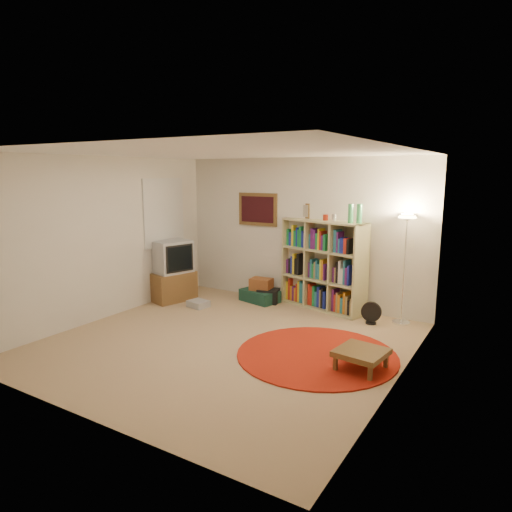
% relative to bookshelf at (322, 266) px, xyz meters
% --- Properties ---
extents(room, '(4.54, 4.54, 2.54)m').
position_rel_bookshelf_xyz_m(room, '(-0.51, -2.10, 0.54)').
color(room, tan).
rests_on(room, ground).
extents(bookshelf, '(1.54, 0.78, 1.78)m').
position_rel_bookshelf_xyz_m(bookshelf, '(0.00, 0.00, 0.00)').
color(bookshelf, tan).
rests_on(bookshelf, ground).
extents(floor_lamp, '(0.33, 0.33, 1.67)m').
position_rel_bookshelf_xyz_m(floor_lamp, '(1.35, -0.12, 0.67)').
color(floor_lamp, white).
rests_on(floor_lamp, ground).
extents(floor_fan, '(0.31, 0.18, 0.34)m').
position_rel_bookshelf_xyz_m(floor_fan, '(0.97, -0.40, -0.55)').
color(floor_fan, black).
rests_on(floor_fan, ground).
extents(tv_stand, '(0.70, 0.85, 1.08)m').
position_rel_bookshelf_xyz_m(tv_stand, '(-2.46, -0.94, -0.20)').
color(tv_stand, brown).
rests_on(tv_stand, ground).
extents(dvd_box, '(0.37, 0.33, 0.11)m').
position_rel_bookshelf_xyz_m(dvd_box, '(-1.81, -1.04, -0.66)').
color(dvd_box, '#AAABAF').
rests_on(dvd_box, ground).
extents(suitcase, '(0.73, 0.56, 0.21)m').
position_rel_bookshelf_xyz_m(suitcase, '(-1.08, -0.22, -0.61)').
color(suitcase, '#13362A').
rests_on(suitcase, ground).
extents(wicker_basket, '(0.39, 0.29, 0.21)m').
position_rel_bookshelf_xyz_m(wicker_basket, '(-1.06, -0.21, -0.40)').
color(wicker_basket, brown).
rests_on(wicker_basket, suitcase).
extents(duffel_bag, '(0.42, 0.37, 0.25)m').
position_rel_bookshelf_xyz_m(duffel_bag, '(-0.92, -0.20, -0.60)').
color(duffel_bag, black).
rests_on(duffel_bag, ground).
extents(red_rug, '(2.01, 2.01, 0.02)m').
position_rel_bookshelf_xyz_m(red_rug, '(0.76, -1.92, -0.71)').
color(red_rug, maroon).
rests_on(red_rug, ground).
extents(side_table, '(0.60, 0.60, 0.24)m').
position_rel_bookshelf_xyz_m(side_table, '(1.37, -2.05, -0.51)').
color(side_table, '#533A1D').
rests_on(side_table, ground).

